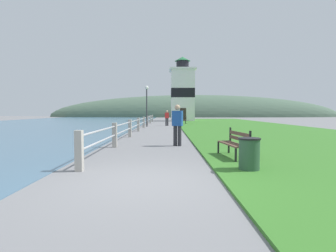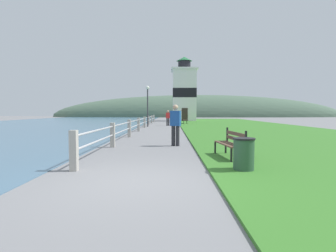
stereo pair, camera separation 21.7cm
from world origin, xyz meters
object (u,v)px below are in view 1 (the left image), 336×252
lighthouse (183,92)px  trash_bin (250,155)px  person_by_railing (167,117)px  person_strolling (178,124)px  park_bench_midway (185,119)px  park_bench_near (235,142)px  lamp_post (147,98)px

lighthouse → trash_bin: bearing=-90.4°
person_by_railing → person_strolling: bearing=168.1°
lighthouse → person_by_railing: 14.64m
person_strolling → person_by_railing: person_strolling is taller
person_by_railing → lighthouse: bearing=-23.4°
person_strolling → person_by_railing: 15.89m
park_bench_midway → person_by_railing: (-2.08, -3.67, 0.33)m
person_strolling → trash_bin: (1.59, -4.86, -0.54)m
park_bench_midway → trash_bin: (0.03, -24.41, -0.12)m
person_strolling → person_by_railing: size_ratio=1.11×
lighthouse → park_bench_near: bearing=-90.3°
person_strolling → trash_bin: bearing=-142.5°
lamp_post → person_by_railing: bearing=41.7°
lighthouse → person_strolling: lighthouse is taller
person_by_railing → trash_bin: person_by_railing is taller
person_by_railing → lamp_post: size_ratio=0.41×
lighthouse → lamp_post: 16.40m
park_bench_near → lamp_post: lamp_post is taller
person_by_railing → park_bench_midway: bearing=-43.4°
park_bench_near → park_bench_midway: same height
trash_bin → park_bench_near: bearing=86.9°
park_bench_near → lighthouse: (0.17, 32.97, 3.91)m
trash_bin → person_by_railing: bearing=95.8°
park_bench_near → person_by_railing: 19.11m
person_by_railing → lamp_post: 3.21m
park_bench_midway → person_by_railing: bearing=63.1°
person_strolling → trash_bin: 5.14m
lighthouse → lamp_post: lighthouse is taller
park_bench_near → person_strolling: size_ratio=0.94×
lighthouse → trash_bin: (-0.26, -34.73, -4.02)m
park_bench_midway → lighthouse: bearing=-88.9°
trash_bin → lighthouse: bearing=89.6°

